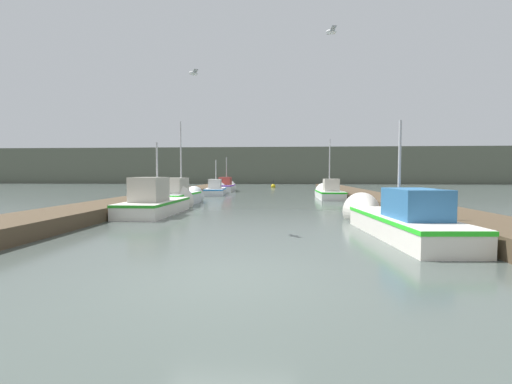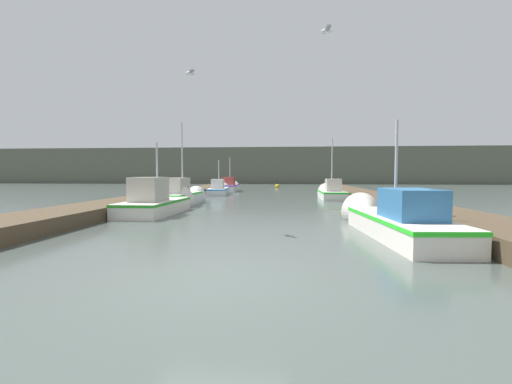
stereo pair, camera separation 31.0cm
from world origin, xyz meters
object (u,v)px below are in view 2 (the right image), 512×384
channel_buoy (277,186)px  fishing_boat_1 (160,202)px  seagull_1 (190,73)px  fishing_boat_2 (183,195)px  seagull_lead (327,31)px  fishing_boat_0 (390,218)px  fishing_boat_3 (331,193)px  fishing_boat_5 (230,186)px  mooring_piling_1 (430,210)px  mooring_piling_0 (405,206)px  fishing_boat_4 (219,189)px

channel_buoy → fishing_boat_1: bearing=-99.6°
channel_buoy → seagull_1: size_ratio=2.00×
fishing_boat_2 → seagull_lead: 12.69m
seagull_1 → fishing_boat_0: bearing=58.0°
fishing_boat_3 → fishing_boat_0: bearing=-90.7°
fishing_boat_5 → mooring_piling_1: size_ratio=4.20×
seagull_lead → channel_buoy: bearing=-4.0°
fishing_boat_1 → fishing_boat_5: (0.14, 18.79, 0.02)m
seagull_1 → seagull_lead: bearing=43.9°
fishing_boat_5 → mooring_piling_0: 23.17m
fishing_boat_1 → fishing_boat_4: (0.01, 13.81, -0.07)m
channel_buoy → seagull_lead: size_ratio=1.90×
mooring_piling_1 → channel_buoy: (-5.34, 31.82, -0.49)m
fishing_boat_1 → fishing_boat_0: bearing=-27.0°
fishing_boat_3 → fishing_boat_4: fishing_boat_3 is taller
fishing_boat_2 → mooring_piling_0: 11.78m
fishing_boat_1 → mooring_piling_0: 10.20m
mooring_piling_0 → fishing_boat_1: bearing=167.6°
mooring_piling_1 → fishing_boat_5: bearing=113.2°
fishing_boat_4 → seagull_lead: size_ratio=10.27×
mooring_piling_0 → seagull_lead: 6.82m
fishing_boat_1 → mooring_piling_1: 10.84m
fishing_boat_0 → channel_buoy: (-4.05, 32.21, -0.27)m
fishing_boat_4 → seagull_1: bearing=-87.1°
fishing_boat_4 → fishing_boat_3: bearing=-31.0°
fishing_boat_3 → fishing_boat_4: size_ratio=0.84×
fishing_boat_4 → fishing_boat_2: bearing=-96.4°
fishing_boat_0 → fishing_boat_4: (-8.69, 18.41, -0.04)m
mooring_piling_1 → channel_buoy: bearing=99.5°
mooring_piling_0 → seagull_lead: seagull_lead is taller
fishing_boat_2 → seagull_lead: size_ratio=9.01×
fishing_boat_0 → mooring_piling_1: (1.29, 0.39, 0.22)m
fishing_boat_4 → mooring_piling_1: bearing=-66.5°
fishing_boat_0 → fishing_boat_1: 9.84m
seagull_lead → mooring_piling_1: bearing=-74.9°
fishing_boat_2 → seagull_1: (2.85, -8.44, 4.28)m
fishing_boat_5 → mooring_piling_0: fishing_boat_5 is taller
channel_buoy → seagull_1: 32.56m
fishing_boat_1 → fishing_boat_3: (8.87, 9.59, -0.07)m
fishing_boat_4 → seagull_lead: 21.14m
fishing_boat_4 → channel_buoy: 14.56m
fishing_boat_4 → mooring_piling_1: size_ratio=4.44×
fishing_boat_5 → channel_buoy: size_ratio=5.12×
fishing_boat_0 → seagull_1: size_ratio=12.24×
seagull_lead → seagull_1: bearing=68.0°
fishing_boat_4 → seagull_1: seagull_1 is taller
fishing_boat_3 → seagull_lead: size_ratio=8.61×
fishing_boat_2 → fishing_boat_3: 10.67m
mooring_piling_0 → channel_buoy: size_ratio=1.08×
fishing_boat_2 → fishing_boat_3: bearing=34.7°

